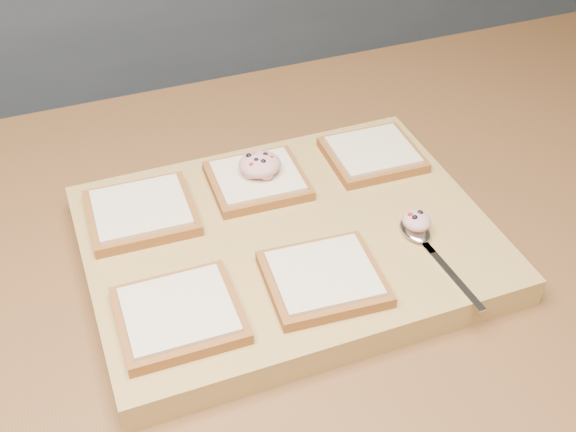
% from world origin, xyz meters
% --- Properties ---
extents(back_counter, '(3.60, 0.62, 0.94)m').
position_xyz_m(back_counter, '(0.00, 1.43, 0.47)').
color(back_counter, slate).
rests_on(back_counter, ground).
extents(cutting_board, '(0.48, 0.36, 0.04)m').
position_xyz_m(cutting_board, '(0.06, -0.05, 0.92)').
color(cutting_board, tan).
rests_on(cutting_board, island_counter).
extents(bread_far_left, '(0.13, 0.12, 0.02)m').
position_xyz_m(bread_far_left, '(-0.10, 0.04, 0.95)').
color(bread_far_left, brown).
rests_on(bread_far_left, cutting_board).
extents(bread_far_center, '(0.12, 0.11, 0.02)m').
position_xyz_m(bread_far_center, '(0.06, 0.05, 0.95)').
color(bread_far_center, brown).
rests_on(bread_far_center, cutting_board).
extents(bread_far_right, '(0.12, 0.11, 0.02)m').
position_xyz_m(bread_far_right, '(0.22, 0.05, 0.95)').
color(bread_far_right, brown).
rests_on(bread_far_right, cutting_board).
extents(bread_near_left, '(0.13, 0.12, 0.02)m').
position_xyz_m(bread_near_left, '(-0.09, -0.14, 0.95)').
color(bread_near_left, brown).
rests_on(bread_near_left, cutting_board).
extents(bread_near_center, '(0.13, 0.12, 0.02)m').
position_xyz_m(bread_near_center, '(0.07, -0.14, 0.95)').
color(bread_near_center, brown).
rests_on(bread_near_center, cutting_board).
extents(tuna_salad_dollop, '(0.05, 0.05, 0.03)m').
position_xyz_m(tuna_salad_dollop, '(0.06, 0.05, 0.97)').
color(tuna_salad_dollop, '#D79589').
rests_on(tuna_salad_dollop, bread_far_center).
extents(spoon, '(0.04, 0.16, 0.01)m').
position_xyz_m(spoon, '(0.20, -0.12, 0.94)').
color(spoon, silver).
rests_on(spoon, cutting_board).
extents(spoon_salad, '(0.03, 0.04, 0.02)m').
position_xyz_m(spoon_salad, '(0.20, -0.11, 0.96)').
color(spoon_salad, '#D79589').
rests_on(spoon_salad, spoon).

